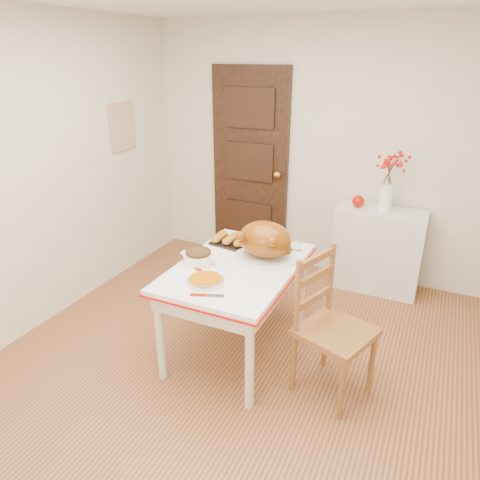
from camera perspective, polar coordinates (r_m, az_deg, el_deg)
The scene contains 18 objects.
floor at distance 3.39m, azimuth -1.65°, elevation -16.78°, with size 3.50×4.00×0.00m, color brown.
wall_back at distance 4.57m, azimuth 9.70°, elevation 11.09°, with size 3.50×0.00×2.50m, color beige.
wall_left at distance 3.85m, azimuth -26.02°, elevation 6.90°, with size 0.00×4.00×2.50m, color beige.
door_back at distance 4.82m, azimuth 1.31°, elevation 9.33°, with size 0.85×0.06×2.06m, color black.
photo_board at distance 4.62m, azimuth -14.87°, elevation 13.94°, with size 0.03×0.35×0.45m, color #CBB788.
sideboard at distance 4.48m, azimuth 17.21°, elevation -1.24°, with size 0.81×0.36×0.81m, color silver.
kitchen_table at distance 3.42m, azimuth -0.36°, elevation -8.77°, with size 0.84×1.23×0.73m, color white, non-canonical shape.
chair_oak at distance 3.02m, azimuth 12.24°, elevation -11.11°, with size 0.44×0.44×1.00m, color #A25328, non-canonical shape.
berry_vase at distance 4.26m, azimuth 18.46°, elevation 6.92°, with size 0.27×0.27×0.52m, color white, non-canonical shape.
apple at distance 4.35m, azimuth 14.95°, elevation 4.83°, with size 0.11×0.11×0.11m, color #AE0B02.
turkey_platter at distance 3.27m, azimuth 3.22°, elevation -0.18°, with size 0.47×0.37×0.29m, color #733B02, non-canonical shape.
pumpkin_pie at distance 3.00m, azimuth -4.45°, elevation -5.09°, with size 0.25×0.25×0.05m, color #B25600.
stuffing_dish at distance 3.27m, azimuth -5.36°, elevation -2.03°, with size 0.28×0.22×0.11m, color #563619, non-canonical shape.
rolls_tray at distance 3.58m, azimuth -1.22°, elevation 0.07°, with size 0.29×0.22×0.08m, color #99641A, non-canonical shape.
pie_server at distance 2.85m, azimuth -4.26°, elevation -7.09°, with size 0.22×0.06×0.01m, color silver, non-canonical shape.
carving_knife at distance 3.14m, azimuth -4.67°, elevation -4.15°, with size 0.26×0.06×0.01m, color silver, non-canonical shape.
drinking_glass at distance 3.61m, azimuth 3.01°, elevation 0.61°, with size 0.07×0.07×0.12m, color white.
shaker_pair at distance 3.49m, azimuth 7.25°, elevation -0.68°, with size 0.08×0.03×0.08m, color white, non-canonical shape.
Camera 1 is at (1.19, -2.32, 2.16)m, focal length 33.20 mm.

